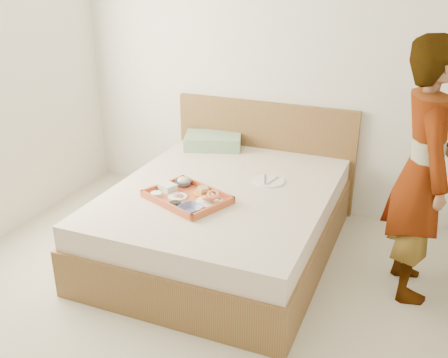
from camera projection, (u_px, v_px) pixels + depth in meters
ground at (159, 326)px, 3.21m from camera, size 3.50×4.00×0.01m
wall_back at (266, 61)px, 4.39m from camera, size 3.50×0.01×2.60m
bed at (223, 219)px, 3.94m from camera, size 1.65×2.00×0.53m
headboard at (264, 153)px, 4.69m from camera, size 1.65×0.06×0.95m
pillow at (213, 141)px, 4.65m from camera, size 0.58×0.48×0.12m
tray at (187, 197)px, 3.64m from camera, size 0.67×0.59×0.05m
prawn_plate at (209, 202)px, 3.57m from camera, size 0.25×0.25×0.01m
navy_bowl_big at (190, 209)px, 3.44m from camera, size 0.21×0.21×0.04m
sauce_dish at (175, 204)px, 3.51m from camera, size 0.11×0.11×0.03m
meat_plate at (178, 197)px, 3.65m from camera, size 0.18×0.18×0.01m
bread_plate at (202, 193)px, 3.71m from camera, size 0.18×0.18×0.01m
salad_bowl at (183, 183)px, 3.84m from camera, size 0.16×0.16×0.04m
plastic_tub at (168, 187)px, 3.75m from camera, size 0.14×0.13×0.05m
cheese_round at (156, 194)px, 3.66m from camera, size 0.11×0.11×0.03m
dinner_plate at (269, 181)px, 3.94m from camera, size 0.24×0.24×0.01m
person at (423, 172)px, 3.26m from camera, size 0.56×0.71×1.72m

